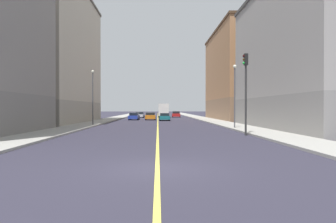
# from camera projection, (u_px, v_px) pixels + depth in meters

# --- Properties ---
(ground_plane) EXTENTS (400.00, 400.00, 0.00)m
(ground_plane) POSITION_uv_depth(u_px,v_px,m) (157.00, 168.00, 11.46)
(ground_plane) COLOR #2B2937
(ground_plane) RESTS_ON ground
(sidewalk_left) EXTENTS (3.38, 168.00, 0.15)m
(sidewalk_left) POSITION_uv_depth(u_px,v_px,m) (206.00, 119.00, 60.71)
(sidewalk_left) COLOR #9E9B93
(sidewalk_left) RESTS_ON ground
(sidewalk_right) EXTENTS (3.38, 168.00, 0.15)m
(sidewalk_right) POSITION_uv_depth(u_px,v_px,m) (110.00, 119.00, 60.15)
(sidewalk_right) COLOR #9E9B93
(sidewalk_right) RESTS_ON ground
(lane_center_stripe) EXTENTS (0.16, 154.00, 0.01)m
(lane_center_stripe) POSITION_uv_depth(u_px,v_px,m) (158.00, 120.00, 60.43)
(lane_center_stripe) COLOR #E5D14C
(lane_center_stripe) RESTS_ON ground
(building_left_near) EXTENTS (9.47, 24.02, 15.01)m
(building_left_near) POSITION_uv_depth(u_px,v_px,m) (309.00, 55.00, 32.73)
(building_left_near) COLOR gray
(building_left_near) RESTS_ON ground
(building_left_mid) EXTENTS (9.47, 24.69, 16.54)m
(building_left_mid) POSITION_uv_depth(u_px,v_px,m) (240.00, 75.00, 60.26)
(building_left_mid) COLOR #8F6B4F
(building_left_mid) RESTS_ON ground
(building_right_midblock) EXTENTS (9.47, 25.66, 19.52)m
(building_right_midblock) POSITION_uv_depth(u_px,v_px,m) (54.00, 56.00, 47.57)
(building_right_midblock) COLOR #9D9688
(building_right_midblock) RESTS_ON ground
(traffic_light_left_near) EXTENTS (0.40, 0.32, 6.38)m
(traffic_light_left_near) POSITION_uv_depth(u_px,v_px,m) (246.00, 83.00, 25.25)
(traffic_light_left_near) COLOR #2D2D2D
(traffic_light_left_near) RESTS_ON ground
(street_lamp_left_near) EXTENTS (0.36, 0.36, 6.43)m
(street_lamp_left_near) POSITION_uv_depth(u_px,v_px,m) (235.00, 89.00, 33.14)
(street_lamp_left_near) COLOR #4C4C51
(street_lamp_left_near) RESTS_ON ground
(street_lamp_right_near) EXTENTS (0.36, 0.36, 6.59)m
(street_lamp_right_near) POSITION_uv_depth(u_px,v_px,m) (93.00, 91.00, 39.25)
(street_lamp_right_near) COLOR #4C4C51
(street_lamp_right_near) RESTS_ON ground
(car_orange) EXTENTS (1.93, 4.17, 1.35)m
(car_orange) POSITION_uv_depth(u_px,v_px,m) (150.00, 116.00, 59.00)
(car_orange) COLOR orange
(car_orange) RESTS_ON ground
(car_teal) EXTENTS (1.83, 4.56, 1.28)m
(car_teal) POSITION_uv_depth(u_px,v_px,m) (165.00, 117.00, 55.91)
(car_teal) COLOR #196670
(car_teal) RESTS_ON ground
(car_silver) EXTENTS (2.05, 4.27, 1.25)m
(car_silver) POSITION_uv_depth(u_px,v_px,m) (140.00, 115.00, 73.16)
(car_silver) COLOR silver
(car_silver) RESTS_ON ground
(car_red) EXTENTS (2.08, 4.55, 1.40)m
(car_red) POSITION_uv_depth(u_px,v_px,m) (176.00, 114.00, 76.32)
(car_red) COLOR red
(car_red) RESTS_ON ground
(car_blue) EXTENTS (1.89, 4.24, 1.31)m
(car_blue) POSITION_uv_depth(u_px,v_px,m) (134.00, 116.00, 58.97)
(car_blue) COLOR #23389E
(car_blue) RESTS_ON ground
(box_truck) EXTENTS (2.34, 6.55, 3.13)m
(box_truck) POSITION_uv_depth(u_px,v_px,m) (163.00, 110.00, 73.36)
(box_truck) COLOR maroon
(box_truck) RESTS_ON ground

